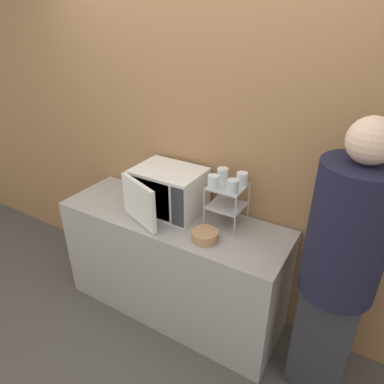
{
  "coord_description": "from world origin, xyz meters",
  "views": [
    {
      "loc": [
        1.22,
        -1.45,
        2.18
      ],
      "look_at": [
        0.16,
        0.32,
        1.11
      ],
      "focal_mm": 32.0,
      "sensor_mm": 36.0,
      "label": 1
    }
  ],
  "objects_px": {
    "glass_back_right": "(242,179)",
    "person": "(341,262)",
    "bowl": "(205,236)",
    "dish_rack": "(227,197)",
    "glass_front_left": "(214,182)",
    "glass_back_left": "(223,174)",
    "microwave": "(167,191)",
    "glass_front_right": "(233,186)"
  },
  "relations": [
    {
      "from": "dish_rack",
      "to": "microwave",
      "type": "bearing_deg",
      "value": -173.69
    },
    {
      "from": "bowl",
      "to": "glass_back_right",
      "type": "bearing_deg",
      "value": 71.22
    },
    {
      "from": "microwave",
      "to": "person",
      "type": "distance_m",
      "value": 1.24
    },
    {
      "from": "microwave",
      "to": "person",
      "type": "xyz_separation_m",
      "value": [
        1.23,
        -0.15,
        -0.04
      ]
    },
    {
      "from": "glass_front_right",
      "to": "glass_front_left",
      "type": "bearing_deg",
      "value": -177.41
    },
    {
      "from": "glass_front_left",
      "to": "bowl",
      "type": "xyz_separation_m",
      "value": [
        0.04,
        -0.17,
        -0.31
      ]
    },
    {
      "from": "glass_front_right",
      "to": "bowl",
      "type": "height_order",
      "value": "glass_front_right"
    },
    {
      "from": "microwave",
      "to": "bowl",
      "type": "distance_m",
      "value": 0.48
    },
    {
      "from": "person",
      "to": "glass_front_right",
      "type": "bearing_deg",
      "value": 169.6
    },
    {
      "from": "dish_rack",
      "to": "person",
      "type": "relative_size",
      "value": 0.17
    },
    {
      "from": "person",
      "to": "glass_back_right",
      "type": "bearing_deg",
      "value": 159.81
    },
    {
      "from": "dish_rack",
      "to": "glass_back_left",
      "type": "distance_m",
      "value": 0.16
    },
    {
      "from": "dish_rack",
      "to": "bowl",
      "type": "distance_m",
      "value": 0.3
    },
    {
      "from": "glass_front_right",
      "to": "glass_back_right",
      "type": "bearing_deg",
      "value": 87.22
    },
    {
      "from": "microwave",
      "to": "glass_front_left",
      "type": "relative_size",
      "value": 6.13
    },
    {
      "from": "microwave",
      "to": "glass_back_right",
      "type": "distance_m",
      "value": 0.57
    },
    {
      "from": "glass_back_right",
      "to": "person",
      "type": "distance_m",
      "value": 0.78
    },
    {
      "from": "glass_front_right",
      "to": "bowl",
      "type": "relative_size",
      "value": 0.49
    },
    {
      "from": "glass_back_right",
      "to": "bowl",
      "type": "height_order",
      "value": "glass_back_right"
    },
    {
      "from": "glass_back_right",
      "to": "bowl",
      "type": "bearing_deg",
      "value": -108.78
    },
    {
      "from": "glass_front_left",
      "to": "bowl",
      "type": "distance_m",
      "value": 0.36
    },
    {
      "from": "microwave",
      "to": "glass_front_right",
      "type": "distance_m",
      "value": 0.55
    },
    {
      "from": "glass_back_right",
      "to": "person",
      "type": "bearing_deg",
      "value": -20.19
    },
    {
      "from": "glass_back_right",
      "to": "microwave",
      "type": "bearing_deg",
      "value": -167.83
    },
    {
      "from": "glass_front_left",
      "to": "glass_back_left",
      "type": "height_order",
      "value": "same"
    },
    {
      "from": "bowl",
      "to": "dish_rack",
      "type": "bearing_deg",
      "value": 82.44
    },
    {
      "from": "glass_front_left",
      "to": "glass_back_right",
      "type": "relative_size",
      "value": 1.0
    },
    {
      "from": "glass_front_right",
      "to": "glass_back_left",
      "type": "distance_m",
      "value": 0.19
    },
    {
      "from": "glass_back_right",
      "to": "glass_back_left",
      "type": "relative_size",
      "value": 1.0
    },
    {
      "from": "dish_rack",
      "to": "person",
      "type": "distance_m",
      "value": 0.8
    },
    {
      "from": "person",
      "to": "glass_back_left",
      "type": "bearing_deg",
      "value": 162.92
    },
    {
      "from": "glass_front_right",
      "to": "person",
      "type": "xyz_separation_m",
      "value": [
        0.71,
        -0.13,
        -0.22
      ]
    },
    {
      "from": "glass_front_left",
      "to": "glass_front_right",
      "type": "height_order",
      "value": "same"
    },
    {
      "from": "microwave",
      "to": "bowl",
      "type": "bearing_deg",
      "value": -24.46
    },
    {
      "from": "dish_rack",
      "to": "glass_back_right",
      "type": "relative_size",
      "value": 3.46
    },
    {
      "from": "glass_front_right",
      "to": "glass_back_left",
      "type": "height_order",
      "value": "same"
    },
    {
      "from": "dish_rack",
      "to": "person",
      "type": "xyz_separation_m",
      "value": [
        0.77,
        -0.2,
        -0.09
      ]
    },
    {
      "from": "glass_front_left",
      "to": "glass_back_left",
      "type": "relative_size",
      "value": 1.0
    },
    {
      "from": "dish_rack",
      "to": "bowl",
      "type": "xyz_separation_m",
      "value": [
        -0.03,
        -0.24,
        -0.18
      ]
    },
    {
      "from": "bowl",
      "to": "person",
      "type": "distance_m",
      "value": 0.81
    },
    {
      "from": "person",
      "to": "glass_front_left",
      "type": "bearing_deg",
      "value": 171.64
    },
    {
      "from": "dish_rack",
      "to": "bowl",
      "type": "bearing_deg",
      "value": -97.56
    }
  ]
}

